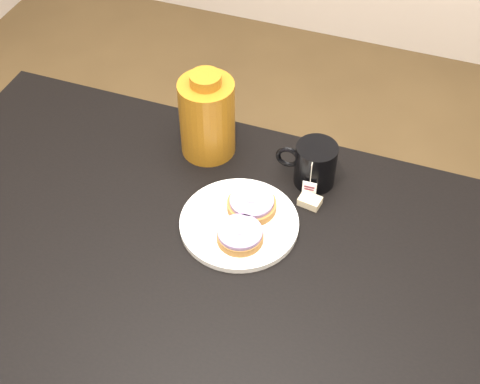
# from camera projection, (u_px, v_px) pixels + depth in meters

# --- Properties ---
(table) EXTENTS (1.40, 0.90, 0.75)m
(table) POSITION_uv_depth(u_px,v_px,m) (212.00, 307.00, 1.32)
(table) COLOR black
(table) RESTS_ON ground_plane
(plate) EXTENTS (0.24, 0.24, 0.02)m
(plate) POSITION_uv_depth(u_px,v_px,m) (239.00, 223.00, 1.35)
(plate) COLOR white
(plate) RESTS_ON table
(bagel_back) EXTENTS (0.10, 0.10, 0.03)m
(bagel_back) POSITION_uv_depth(u_px,v_px,m) (252.00, 204.00, 1.36)
(bagel_back) COLOR brown
(bagel_back) RESTS_ON plate
(bagel_front) EXTENTS (0.10, 0.10, 0.03)m
(bagel_front) POSITION_uv_depth(u_px,v_px,m) (240.00, 235.00, 1.30)
(bagel_front) COLOR brown
(bagel_front) RESTS_ON plate
(mug) EXTENTS (0.13, 0.10, 0.10)m
(mug) POSITION_uv_depth(u_px,v_px,m) (314.00, 164.00, 1.40)
(mug) COLOR black
(mug) RESTS_ON table
(teabag_pouch) EXTENTS (0.05, 0.04, 0.02)m
(teabag_pouch) POSITION_uv_depth(u_px,v_px,m) (310.00, 201.00, 1.39)
(teabag_pouch) COLOR #C6B793
(teabag_pouch) RESTS_ON table
(bagel_package) EXTENTS (0.13, 0.13, 0.21)m
(bagel_package) POSITION_uv_depth(u_px,v_px,m) (207.00, 117.00, 1.44)
(bagel_package) COLOR brown
(bagel_package) RESTS_ON table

